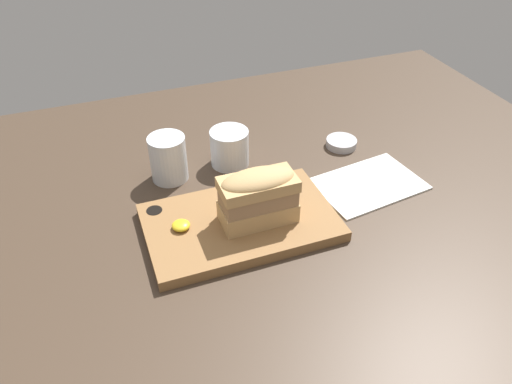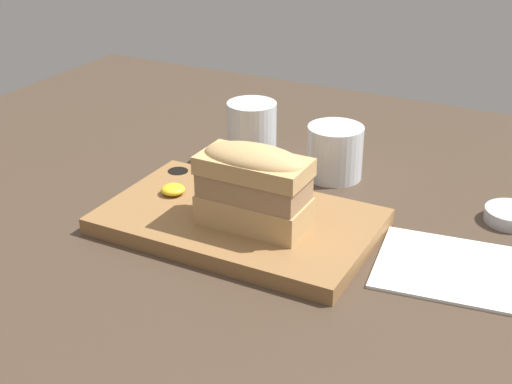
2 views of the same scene
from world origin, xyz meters
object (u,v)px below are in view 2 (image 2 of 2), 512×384
(condiment_dish, at_px, (511,216))
(wine_glass, at_px, (335,154))
(water_glass, at_px, (252,137))
(napkin, at_px, (471,272))
(sandwich, at_px, (254,183))
(serving_board, at_px, (239,221))

(condiment_dish, bearing_deg, wine_glass, 174.79)
(water_glass, distance_m, napkin, 0.41)
(sandwich, distance_m, napkin, 0.27)
(wine_glass, distance_m, napkin, 0.30)
(serving_board, height_order, condiment_dish, serving_board)
(napkin, bearing_deg, condiment_dish, 83.20)
(serving_board, xyz_separation_m, sandwich, (0.03, -0.02, 0.07))
(sandwich, height_order, condiment_dish, sandwich)
(serving_board, bearing_deg, sandwich, -26.82)
(serving_board, height_order, wine_glass, wine_glass)
(condiment_dish, bearing_deg, sandwich, -144.56)
(wine_glass, relative_size, condiment_dish, 1.19)
(water_glass, relative_size, napkin, 0.42)
(napkin, xyz_separation_m, condiment_dish, (0.02, 0.15, 0.01))
(serving_board, distance_m, condiment_dish, 0.36)
(napkin, bearing_deg, water_glass, 155.94)
(sandwich, distance_m, wine_glass, 0.23)
(serving_board, bearing_deg, condiment_dish, 30.66)
(serving_board, height_order, sandwich, sandwich)
(wine_glass, bearing_deg, sandwich, -94.67)
(wine_glass, bearing_deg, condiment_dish, -5.21)
(napkin, bearing_deg, sandwich, -170.04)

